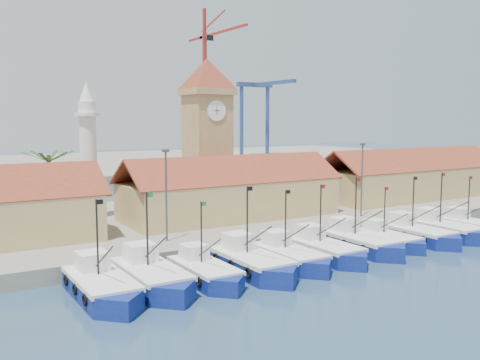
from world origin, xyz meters
TOP-DOWN VIEW (x-y plane):
  - ground at (0.00, 0.00)m, footprint 400.00×400.00m
  - quay at (0.00, 24.00)m, footprint 140.00×32.00m
  - terminal at (0.00, 110.00)m, footprint 240.00×80.00m
  - boat_0 at (-21.33, 2.66)m, footprint 3.80×10.40m
  - boat_1 at (-17.19, 3.00)m, footprint 3.90×10.67m
  - boat_2 at (-12.73, 2.34)m, footprint 3.38×9.26m
  - boat_3 at (-8.14, 2.34)m, footprint 3.87×10.60m
  - boat_4 at (-3.84, 2.59)m, footprint 3.55×9.73m
  - boat_5 at (0.49, 2.76)m, footprint 3.66×10.02m
  - boat_6 at (5.51, 3.16)m, footprint 3.84×10.52m
  - boat_7 at (9.55, 3.17)m, footprint 3.21×8.81m
  - boat_8 at (13.88, 2.98)m, footprint 3.66×10.03m
  - boat_9 at (18.41, 2.86)m, footprint 3.75×10.29m
  - boat_10 at (23.12, 2.68)m, footprint 3.43×9.40m
  - hall_center at (0.00, 20.00)m, footprint 27.04×10.13m
  - hall_right at (32.00, 20.00)m, footprint 31.20×10.13m
  - clock_tower at (0.00, 26.00)m, footprint 5.80×5.80m
  - minaret at (-15.00, 28.00)m, footprint 3.00×3.00m
  - palm_tree at (-20.00, 26.00)m, footprint 5.60×5.03m
  - lamp_posts at (0.50, 12.00)m, footprint 80.70×0.25m
  - crane_red_right at (41.29, 103.56)m, footprint 1.00×33.16m
  - gantry at (62.00, 106.65)m, footprint 13.00×22.00m

SIDE VIEW (x-z plane):
  - ground at x=0.00m, z-range 0.00..0.00m
  - boat_7 at x=9.55m, z-range -2.64..4.02m
  - boat_2 at x=-12.73m, z-range -2.78..4.23m
  - boat_10 at x=23.12m, z-range -2.82..4.29m
  - quay at x=0.00m, z-range 0.00..1.50m
  - boat_4 at x=-3.84m, z-range -2.92..4.44m
  - boat_5 at x=0.49m, z-range -3.01..4.57m
  - boat_8 at x=13.88m, z-range -3.01..4.58m
  - boat_9 at x=18.41m, z-range -3.09..4.70m
  - boat_0 at x=-21.33m, z-range -3.12..4.75m
  - boat_6 at x=5.51m, z-range -3.16..4.80m
  - boat_3 at x=-8.14m, z-range -3.18..4.84m
  - boat_1 at x=-17.19m, z-range -3.20..4.87m
  - terminal at x=0.00m, z-range 0.00..2.00m
  - hall_center at x=0.00m, z-range 0.18..7.79m
  - hall_right at x=32.00m, z-range 0.18..7.79m
  - palm_tree at x=-20.00m, z-range 2.05..10.44m
  - lamp_posts at x=0.50m, z-range 1.96..10.99m
  - minaret at x=-15.00m, z-range 1.58..17.88m
  - clock_tower at x=0.00m, z-range 0.61..23.31m
  - gantry at x=62.00m, z-range 8.44..31.64m
  - crane_red_right at x=41.29m, z-range 4.42..47.81m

